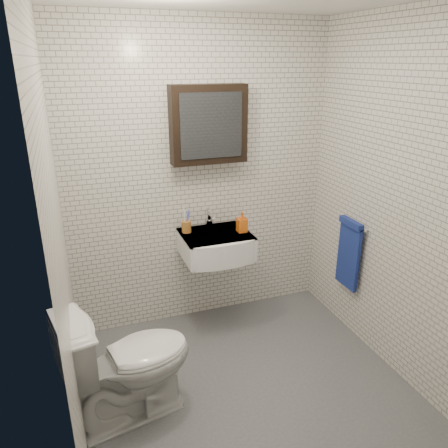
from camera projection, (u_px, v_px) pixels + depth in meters
name	position (u px, v px, depth m)	size (l,w,h in m)	color
ground	(244.00, 381.00, 3.14)	(2.20, 2.00, 0.01)	#4F5257
room_shell	(248.00, 185.00, 2.62)	(2.22, 2.02, 2.51)	silver
washbasin	(217.00, 246.00, 3.53)	(0.55, 0.50, 0.20)	white
faucet	(210.00, 219.00, 3.65)	(0.06, 0.20, 0.15)	silver
mirror_cabinet	(209.00, 125.00, 3.37)	(0.60, 0.15, 0.60)	black
towel_rail	(349.00, 251.00, 3.52)	(0.09, 0.30, 0.58)	silver
toothbrush_cup	(186.00, 226.00, 3.54)	(0.10, 0.10, 0.21)	#9E6327
soap_bottle	(242.00, 222.00, 3.54)	(0.08, 0.08, 0.17)	orange
toilet	(128.00, 362.00, 2.72)	(0.46, 0.80, 0.82)	white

